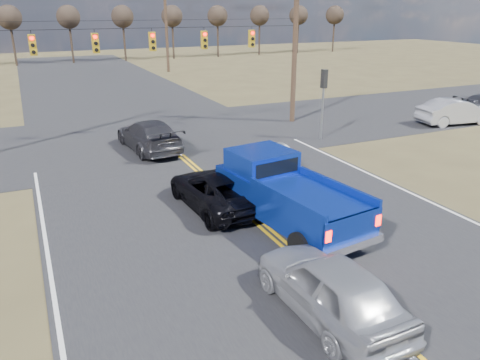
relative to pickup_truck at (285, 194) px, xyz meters
name	(u,v)px	position (x,y,z in m)	size (l,w,h in m)	color
ground	(351,303)	(-0.77, -4.75, -1.12)	(160.00, 160.00, 0.00)	brown
road_main	(208,179)	(-0.77, 5.25, -1.12)	(14.00, 120.00, 0.02)	#28282B
road_cross	(158,136)	(-0.77, 13.25, -1.12)	(120.00, 12.00, 0.02)	#28282B
signal_gantry	(163,46)	(-0.27, 13.04, 3.95)	(19.60, 4.83, 10.00)	#473323
utility_poles	(157,44)	(-0.77, 12.25, 4.11)	(19.60, 58.32, 10.00)	#473323
treeline	(119,28)	(-0.77, 22.22, 4.59)	(87.00, 117.80, 7.40)	#33261C
pickup_truck	(285,194)	(0.00, 0.00, 0.00)	(3.07, 6.37, 2.30)	black
silver_suv	(330,287)	(-1.57, -4.91, -0.33)	(1.86, 4.62, 1.58)	#A4A6AC
black_suv	(216,190)	(-1.57, 2.35, -0.44)	(2.26, 4.90, 1.36)	black
white_car_queue	(268,157)	(2.16, 5.25, -0.47)	(1.36, 3.90, 1.29)	silver
dgrey_car_queue	(149,135)	(-1.91, 10.75, -0.33)	(2.20, 5.41, 1.57)	#343338
cross_car_east_near	(456,112)	(17.29, 8.25, -0.31)	(4.92, 1.71, 1.62)	#AFB0B7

